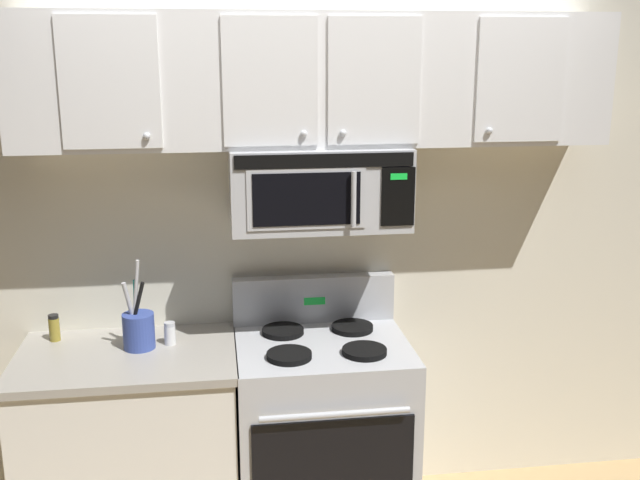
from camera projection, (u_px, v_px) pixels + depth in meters
name	position (u px, v px, depth m)	size (l,w,h in m)	color
back_wall	(311.00, 224.00, 3.52)	(5.20, 0.10, 2.70)	silver
stove_range	(322.00, 432.00, 3.39)	(0.76, 0.69, 1.12)	#B7BABF
over_range_microwave	(318.00, 187.00, 3.22)	(0.76, 0.43, 0.35)	#B7BABF
upper_cabinets	(317.00, 80.00, 3.14)	(2.50, 0.36, 0.55)	silver
counter_segment	(133.00, 448.00, 3.28)	(0.93, 0.65, 0.90)	white
utensil_crock_blue	(138.00, 328.00, 3.20)	(0.14, 0.14, 0.40)	#384C9E
salt_shaker	(170.00, 333.00, 3.26)	(0.05, 0.05, 0.10)	white
spice_jar	(54.00, 328.00, 3.29)	(0.05, 0.05, 0.12)	olive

